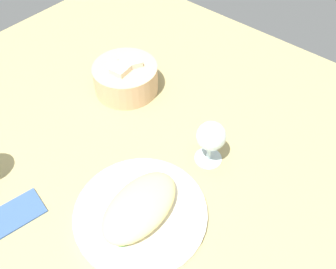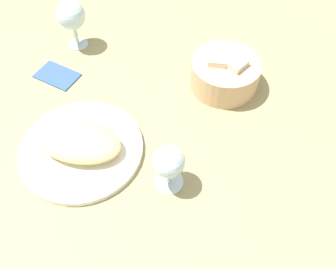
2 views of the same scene
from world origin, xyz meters
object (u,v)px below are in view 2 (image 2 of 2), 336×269
(wine_glass_near, at_px, (169,163))
(folded_napkin, at_px, (57,75))
(bread_basket, at_px, (225,73))
(plate, at_px, (82,149))
(wine_glass_far, at_px, (71,16))

(wine_glass_near, bearing_deg, folded_napkin, 149.82)
(wine_glass_near, xyz_separation_m, folded_napkin, (-0.37, 0.22, -0.07))
(wine_glass_near, bearing_deg, bread_basket, 80.66)
(bread_basket, height_order, wine_glass_near, wine_glass_near)
(plate, height_order, bread_basket, bread_basket)
(plate, relative_size, wine_glass_near, 2.41)
(wine_glass_near, relative_size, wine_glass_far, 0.83)
(wine_glass_far, distance_m, folded_napkin, 0.16)
(wine_glass_near, height_order, folded_napkin, wine_glass_near)
(wine_glass_far, bearing_deg, bread_basket, -4.82)
(plate, height_order, wine_glass_near, wine_glass_near)
(wine_glass_near, relative_size, folded_napkin, 1.02)
(bread_basket, height_order, wine_glass_far, wine_glass_far)
(wine_glass_near, bearing_deg, plate, 174.75)
(bread_basket, xyz_separation_m, wine_glass_far, (-0.43, 0.04, 0.05))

